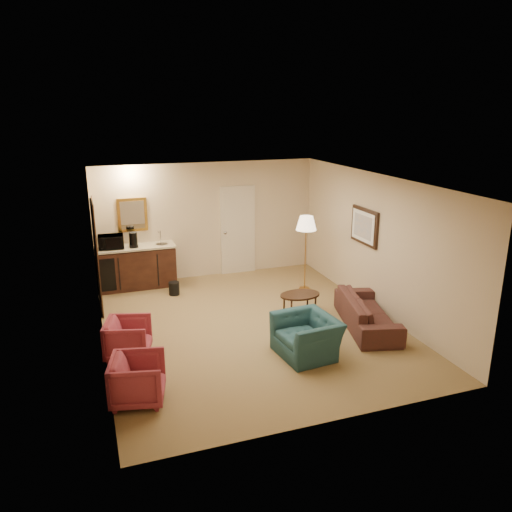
{
  "coord_description": "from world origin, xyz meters",
  "views": [
    {
      "loc": [
        -2.6,
        -7.75,
        3.77
      ],
      "look_at": [
        0.28,
        0.5,
        1.14
      ],
      "focal_mm": 35.0,
      "sensor_mm": 36.0,
      "label": 1
    }
  ],
  "objects_px": {
    "coffee_table": "(300,305)",
    "floor_lamp": "(305,253)",
    "rose_chair_far": "(138,377)",
    "microwave": "(111,240)",
    "rose_chair_near": "(128,336)",
    "coffee_maker": "(133,240)",
    "sofa": "(367,307)",
    "wetbar_cabinet": "(137,267)",
    "teal_armchair": "(307,330)",
    "waste_bin": "(174,288)"
  },
  "relations": [
    {
      "from": "rose_chair_near",
      "to": "coffee_maker",
      "type": "distance_m",
      "value": 3.2
    },
    {
      "from": "microwave",
      "to": "rose_chair_far",
      "type": "bearing_deg",
      "value": -87.53
    },
    {
      "from": "coffee_table",
      "to": "rose_chair_near",
      "type": "bearing_deg",
      "value": -170.02
    },
    {
      "from": "sofa",
      "to": "microwave",
      "type": "xyz_separation_m",
      "value": [
        -4.1,
        3.41,
        0.72
      ]
    },
    {
      "from": "coffee_table",
      "to": "coffee_maker",
      "type": "bearing_deg",
      "value": 137.18
    },
    {
      "from": "coffee_table",
      "to": "microwave",
      "type": "height_order",
      "value": "microwave"
    },
    {
      "from": "wetbar_cabinet",
      "to": "coffee_table",
      "type": "height_order",
      "value": "wetbar_cabinet"
    },
    {
      "from": "sofa",
      "to": "floor_lamp",
      "type": "xyz_separation_m",
      "value": [
        -0.25,
        2.1,
        0.44
      ]
    },
    {
      "from": "rose_chair_near",
      "to": "coffee_maker",
      "type": "relative_size",
      "value": 2.11
    },
    {
      "from": "wetbar_cabinet",
      "to": "rose_chair_far",
      "type": "xyz_separation_m",
      "value": [
        -0.5,
        -4.46,
        -0.11
      ]
    },
    {
      "from": "sofa",
      "to": "coffee_maker",
      "type": "relative_size",
      "value": 5.89
    },
    {
      "from": "sofa",
      "to": "coffee_table",
      "type": "height_order",
      "value": "sofa"
    },
    {
      "from": "teal_armchair",
      "to": "rose_chair_near",
      "type": "distance_m",
      "value": 2.79
    },
    {
      "from": "sofa",
      "to": "waste_bin",
      "type": "relative_size",
      "value": 6.89
    },
    {
      "from": "waste_bin",
      "to": "coffee_table",
      "type": "bearing_deg",
      "value": -42.81
    },
    {
      "from": "teal_armchair",
      "to": "rose_chair_near",
      "type": "relative_size",
      "value": 1.43
    },
    {
      "from": "rose_chair_near",
      "to": "waste_bin",
      "type": "xyz_separation_m",
      "value": [
        1.15,
        2.43,
        -0.2
      ]
    },
    {
      "from": "coffee_table",
      "to": "floor_lamp",
      "type": "distance_m",
      "value": 1.55
    },
    {
      "from": "waste_bin",
      "to": "teal_armchair",
      "type": "bearing_deg",
      "value": -65.54
    },
    {
      "from": "teal_armchair",
      "to": "coffee_table",
      "type": "distance_m",
      "value": 1.53
    },
    {
      "from": "floor_lamp",
      "to": "rose_chair_far",
      "type": "bearing_deg",
      "value": -140.77
    },
    {
      "from": "wetbar_cabinet",
      "to": "microwave",
      "type": "height_order",
      "value": "microwave"
    },
    {
      "from": "wetbar_cabinet",
      "to": "rose_chair_far",
      "type": "height_order",
      "value": "wetbar_cabinet"
    },
    {
      "from": "teal_armchair",
      "to": "coffee_maker",
      "type": "relative_size",
      "value": 3.01
    },
    {
      "from": "teal_armchair",
      "to": "waste_bin",
      "type": "bearing_deg",
      "value": -161.59
    },
    {
      "from": "sofa",
      "to": "rose_chair_near",
      "type": "xyz_separation_m",
      "value": [
        -4.1,
        0.27,
        -0.03
      ]
    },
    {
      "from": "rose_chair_near",
      "to": "waste_bin",
      "type": "distance_m",
      "value": 2.69
    },
    {
      "from": "rose_chair_far",
      "to": "coffee_table",
      "type": "distance_m",
      "value": 3.68
    },
    {
      "from": "rose_chair_far",
      "to": "coffee_table",
      "type": "relative_size",
      "value": 0.92
    },
    {
      "from": "teal_armchair",
      "to": "rose_chair_near",
      "type": "xyz_separation_m",
      "value": [
        -2.65,
        0.87,
        -0.08
      ]
    },
    {
      "from": "wetbar_cabinet",
      "to": "sofa",
      "type": "bearing_deg",
      "value": -43.53
    },
    {
      "from": "teal_armchair",
      "to": "waste_bin",
      "type": "distance_m",
      "value": 3.63
    },
    {
      "from": "rose_chair_far",
      "to": "microwave",
      "type": "bearing_deg",
      "value": 13.07
    },
    {
      "from": "microwave",
      "to": "coffee_maker",
      "type": "xyz_separation_m",
      "value": [
        0.45,
        -0.07,
        -0.01
      ]
    },
    {
      "from": "wetbar_cabinet",
      "to": "teal_armchair",
      "type": "bearing_deg",
      "value": -61.83
    },
    {
      "from": "teal_armchair",
      "to": "waste_bin",
      "type": "xyz_separation_m",
      "value": [
        -1.5,
        3.29,
        -0.29
      ]
    },
    {
      "from": "coffee_table",
      "to": "microwave",
      "type": "bearing_deg",
      "value": 140.81
    },
    {
      "from": "sofa",
      "to": "floor_lamp",
      "type": "bearing_deg",
      "value": 21.4
    },
    {
      "from": "teal_armchair",
      "to": "coffee_maker",
      "type": "xyz_separation_m",
      "value": [
        -2.2,
        3.94,
        0.66
      ]
    },
    {
      "from": "waste_bin",
      "to": "coffee_maker",
      "type": "xyz_separation_m",
      "value": [
        -0.7,
        0.65,
        0.94
      ]
    },
    {
      "from": "rose_chair_far",
      "to": "microwave",
      "type": "height_order",
      "value": "microwave"
    },
    {
      "from": "rose_chair_near",
      "to": "rose_chair_far",
      "type": "bearing_deg",
      "value": -164.63
    },
    {
      "from": "waste_bin",
      "to": "coffee_maker",
      "type": "distance_m",
      "value": 1.34
    },
    {
      "from": "coffee_table",
      "to": "microwave",
      "type": "xyz_separation_m",
      "value": [
        -3.17,
        2.58,
        0.87
      ]
    },
    {
      "from": "wetbar_cabinet",
      "to": "waste_bin",
      "type": "xyz_separation_m",
      "value": [
        0.65,
        -0.72,
        -0.32
      ]
    },
    {
      "from": "rose_chair_near",
      "to": "floor_lamp",
      "type": "height_order",
      "value": "floor_lamp"
    },
    {
      "from": "rose_chair_near",
      "to": "microwave",
      "type": "relative_size",
      "value": 1.32
    },
    {
      "from": "rose_chair_far",
      "to": "floor_lamp",
      "type": "bearing_deg",
      "value": -37.7
    },
    {
      "from": "rose_chair_near",
      "to": "coffee_maker",
      "type": "xyz_separation_m",
      "value": [
        0.45,
        3.08,
        0.74
      ]
    },
    {
      "from": "floor_lamp",
      "to": "coffee_table",
      "type": "bearing_deg",
      "value": -118.24
    }
  ]
}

